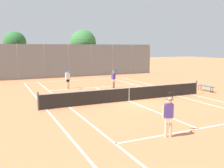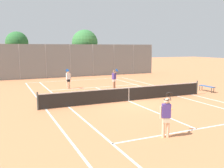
% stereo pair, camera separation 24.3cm
% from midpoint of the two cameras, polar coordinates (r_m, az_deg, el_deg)
% --- Properties ---
extents(ground_plane, '(120.00, 120.00, 0.00)m').
position_cam_midpoint_polar(ground_plane, '(16.94, 3.48, -3.90)').
color(ground_plane, '#CC7A4C').
extents(court_line_markings, '(11.10, 23.90, 0.01)m').
position_cam_midpoint_polar(court_line_markings, '(16.94, 3.48, -3.89)').
color(court_line_markings, silver).
rests_on(court_line_markings, ground).
extents(tennis_net, '(12.00, 0.10, 1.07)m').
position_cam_midpoint_polar(tennis_net, '(16.84, 3.49, -2.21)').
color(tennis_net, '#474C47').
rests_on(tennis_net, ground).
extents(player_near_side, '(0.84, 0.69, 1.77)m').
position_cam_midpoint_polar(player_near_side, '(10.31, 12.15, -6.87)').
color(player_near_side, beige).
rests_on(player_near_side, ground).
extents(player_far_left, '(0.61, 0.78, 1.77)m').
position_cam_midpoint_polar(player_far_left, '(22.10, -10.43, 1.31)').
color(player_far_left, beige).
rests_on(player_far_left, ground).
extents(player_far_right, '(0.44, 0.89, 1.77)m').
position_cam_midpoint_polar(player_far_right, '(21.91, 0.04, 1.39)').
color(player_far_right, tan).
rests_on(player_far_right, ground).
extents(loose_tennis_ball_1, '(0.07, 0.07, 0.07)m').
position_cam_midpoint_polar(loose_tennis_ball_1, '(26.37, -10.39, 0.49)').
color(loose_tennis_ball_1, '#D1DB33').
rests_on(loose_tennis_ball_1, ground).
extents(loose_tennis_ball_2, '(0.07, 0.07, 0.07)m').
position_cam_midpoint_polar(loose_tennis_ball_2, '(21.60, -15.55, -1.42)').
color(loose_tennis_ball_2, '#D1DB33').
rests_on(loose_tennis_ball_2, ground).
extents(loose_tennis_ball_3, '(0.07, 0.07, 0.07)m').
position_cam_midpoint_polar(loose_tennis_ball_3, '(15.05, 13.21, -5.56)').
color(loose_tennis_ball_3, '#D1DB33').
rests_on(loose_tennis_ball_3, ground).
extents(courtside_bench, '(0.36, 1.50, 0.47)m').
position_cam_midpoint_polar(courtside_bench, '(21.87, 20.36, -0.53)').
color(courtside_bench, '#33598C').
rests_on(courtside_bench, ground).
extents(back_fence, '(23.20, 0.08, 3.97)m').
position_cam_midpoint_polar(back_fence, '(30.54, -10.08, 5.25)').
color(back_fence, gray).
rests_on(back_fence, ground).
extents(tree_behind_left, '(2.74, 2.74, 5.54)m').
position_cam_midpoint_polar(tree_behind_left, '(33.48, -21.56, 8.65)').
color(tree_behind_left, brown).
rests_on(tree_behind_left, ground).
extents(tree_behind_right, '(3.36, 3.36, 5.87)m').
position_cam_midpoint_polar(tree_behind_right, '(33.08, -6.78, 9.16)').
color(tree_behind_right, brown).
rests_on(tree_behind_right, ground).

